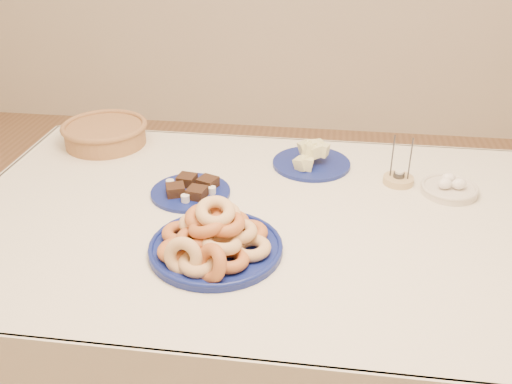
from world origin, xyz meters
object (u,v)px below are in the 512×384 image
brownie_plate (191,190)px  wicker_basket (105,133)px  candle_holder (398,179)px  egg_bowl (449,188)px  melon_plate (312,158)px  dining_table (258,246)px  donut_platter (214,239)px

brownie_plate → wicker_basket: size_ratio=0.80×
wicker_basket → candle_holder: size_ratio=1.93×
wicker_basket → candle_holder: (1.01, -0.16, -0.03)m
brownie_plate → egg_bowl: bearing=8.3°
melon_plate → egg_bowl: size_ratio=1.53×
dining_table → brownie_plate: bearing=156.9°
candle_holder → wicker_basket: bearing=170.7°
egg_bowl → candle_holder: bearing=162.9°
donut_platter → candle_holder: bearing=42.7°
dining_table → brownie_plate: 0.26m
donut_platter → egg_bowl: size_ratio=2.06×
melon_plate → wicker_basket: 0.74m
melon_plate → wicker_basket: size_ratio=1.08×
wicker_basket → melon_plate: bearing=-6.2°
candle_holder → egg_bowl: (0.15, -0.04, 0.00)m
dining_table → melon_plate: bearing=68.6°
donut_platter → egg_bowl: 0.75m
dining_table → candle_holder: size_ratio=10.95×
melon_plate → egg_bowl: 0.44m
donut_platter → candle_holder: candle_holder is taller
melon_plate → dining_table: bearing=-111.4°
egg_bowl → brownie_plate: bearing=-171.7°
melon_plate → candle_holder: bearing=-17.2°
dining_table → wicker_basket: size_ratio=5.68×
egg_bowl → melon_plate: bearing=162.8°
dining_table → egg_bowl: size_ratio=8.06×
donut_platter → melon_plate: bearing=68.1°
melon_plate → brownie_plate: (-0.35, -0.24, -0.02)m
donut_platter → brownie_plate: 0.32m
melon_plate → wicker_basket: (-0.73, 0.08, 0.01)m
dining_table → candle_holder: bearing=31.7°
dining_table → wicker_basket: 0.75m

